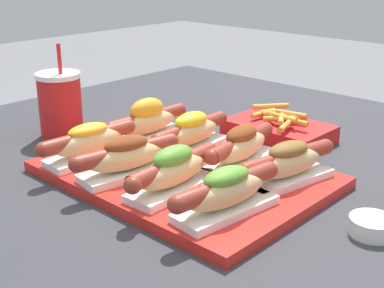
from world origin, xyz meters
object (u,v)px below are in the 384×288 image
Objects in this scene: hot_dog_3 at (226,191)px; sauce_bowl at (372,225)px; serving_tray at (184,174)px; hot_dog_2 at (173,170)px; drink_cup at (60,104)px; hot_dog_1 at (127,157)px; fries_basket at (279,130)px; hot_dog_4 at (147,121)px; hot_dog_6 at (240,146)px; hot_dog_0 at (89,142)px; hot_dog_7 at (288,163)px; hot_dog_5 at (191,132)px.

sauce_bowl is (0.16, 0.11, -0.04)m from hot_dog_3.
serving_tray is 2.28× the size of hot_dog_3.
hot_dog_3 is 3.17× the size of sauce_bowl.
hot_dog_2 is 0.40m from drink_cup.
fries_basket is (0.05, 0.36, -0.03)m from hot_dog_1.
hot_dog_4 is (-0.21, 0.14, 0.00)m from hot_dog_2.
hot_dog_2 is at bearing -157.20° from sauce_bowl.
hot_dog_4 is 0.22m from hot_dog_6.
hot_dog_7 is at bearing 26.38° from hot_dog_0.
drink_cup is at bearing 172.45° from hot_dog_3.
hot_dog_5 reaches higher than serving_tray.
hot_dog_2 is at bearing 179.47° from hot_dog_3.
hot_dog_5 is 0.21m from fries_basket.
serving_tray is 0.28m from fries_basket.
sauce_bowl is 0.67m from drink_cup.
hot_dog_0 is 0.20m from hot_dog_2.
hot_dog_5 is 0.30m from drink_cup.
fries_basket is at bearing 127.04° from hot_dog_7.
hot_dog_6 is 0.27m from sauce_bowl.
hot_dog_6 is 1.01× the size of hot_dog_7.
hot_dog_1 is (0.10, -0.00, 0.00)m from hot_dog_0.
serving_tray is 2.27× the size of hot_dog_4.
hot_dog_0 is at bearing -178.94° from hot_dog_3.
hot_dog_5 reaches higher than hot_dog_7.
hot_dog_7 is at bearing 53.68° from hot_dog_2.
serving_tray is at bearing 154.01° from hot_dog_3.
hot_dog_5 reaches higher than hot_dog_3.
hot_dog_4 is at bearing 146.50° from hot_dog_2.
sauce_bowl is (0.16, -0.03, -0.04)m from hot_dog_7.
hot_dog_7 is (0.10, -0.01, -0.00)m from hot_dog_6.
hot_dog_0 is 1.00× the size of hot_dog_2.
hot_dog_1 is 0.10m from hot_dog_2.
hot_dog_2 is 1.00× the size of hot_dog_4.
hot_dog_2 is at bearing -33.50° from hot_dog_4.
fries_basket is (0.15, 0.36, -0.03)m from hot_dog_0.
fries_basket is (0.34, 0.29, -0.05)m from drink_cup.
fries_basket is (0.06, 0.20, -0.03)m from hot_dog_5.
hot_dog_3 is 0.15m from hot_dog_7.
hot_dog_3 is at bearing 2.11° from hot_dog_1.
hot_dog_6 is (0.22, 0.02, -0.00)m from hot_dog_4.
hot_dog_5 is (-0.11, 0.15, -0.00)m from hot_dog_2.
hot_dog_5 is at bearing 178.71° from hot_dog_7.
hot_dog_3 is (0.15, -0.07, 0.04)m from serving_tray.
hot_dog_4 reaches higher than hot_dog_2.
sauce_bowl is at bearing -11.85° from hot_dog_7.
hot_dog_7 reaches higher than serving_tray.
sauce_bowl is at bearing 34.84° from hot_dog_3.
hot_dog_6 is at bearing 87.39° from hot_dog_2.
hot_dog_3 reaches higher than hot_dog_0.
hot_dog_3 and hot_dog_7 have the same top height.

